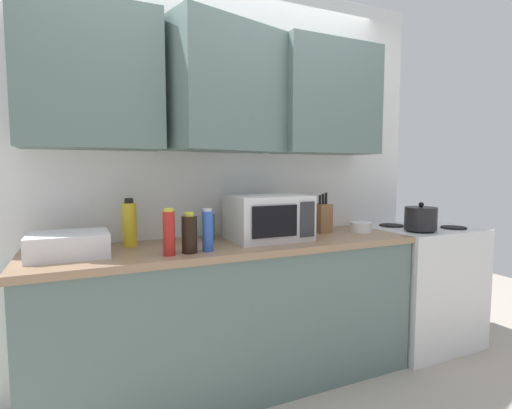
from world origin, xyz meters
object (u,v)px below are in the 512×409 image
object	(u,v)px
dish_rack	(69,245)
bottle_blue_cleaner	(208,230)
bottle_soy_dark	(189,234)
bottle_red_sauce	(169,233)
bottle_green_oil	(210,226)
kettle	(421,218)
stove_range	(420,285)
knife_block	(322,218)
bowl_ceramic_small	(361,227)
bottle_yellow_mustard	(130,224)
microwave	(268,217)

from	to	relation	value
dish_rack	bottle_blue_cleaner	world-z (taller)	bottle_blue_cleaner
dish_rack	bottle_soy_dark	distance (m)	0.60
bottle_red_sauce	bottle_green_oil	world-z (taller)	bottle_red_sauce
kettle	bottle_blue_cleaner	distance (m)	1.58
stove_range	knife_block	xyz separation A→B (m)	(-0.83, 0.12, 0.55)
knife_block	bottle_red_sauce	size ratio (longest dim) A/B	1.15
kettle	bowl_ceramic_small	bearing A→B (deg)	157.71
bottle_red_sauce	stove_range	bearing A→B (deg)	4.97
bottle_yellow_mustard	microwave	bearing A→B (deg)	-9.30
kettle	microwave	size ratio (longest dim) A/B	0.46
bottle_blue_cleaner	bottle_red_sauce	bearing A→B (deg)	-175.05
bottle_green_oil	kettle	bearing A→B (deg)	-12.07
bottle_blue_cleaner	bottle_soy_dark	distance (m)	0.10
stove_range	bottle_yellow_mustard	xyz separation A→B (m)	(-2.12, 0.16, 0.58)
bottle_red_sauce	bowl_ceramic_small	distance (m)	1.41
stove_range	bottle_soy_dark	distance (m)	1.94
bottle_red_sauce	bottle_yellow_mustard	world-z (taller)	bottle_yellow_mustard
bottle_green_oil	bowl_ceramic_small	xyz separation A→B (m)	(1.07, -0.15, -0.05)
stove_range	dish_rack	world-z (taller)	dish_rack
bottle_soy_dark	stove_range	bearing A→B (deg)	4.82
kettle	bowl_ceramic_small	xyz separation A→B (m)	(-0.40, 0.16, -0.06)
bowl_ceramic_small	knife_block	bearing A→B (deg)	159.42
bottle_green_oil	bottle_soy_dark	bearing A→B (deg)	-123.42
knife_block	bottle_soy_dark	bearing A→B (deg)	-164.80
knife_block	bottle_soy_dark	size ratio (longest dim) A/B	1.28
bottle_red_sauce	bowl_ceramic_small	size ratio (longest dim) A/B	1.57
bottle_red_sauce	bottle_soy_dark	xyz separation A→B (m)	(0.11, 0.01, -0.02)
dish_rack	bottle_green_oil	distance (m)	0.81
microwave	bottle_soy_dark	world-z (taller)	microwave
dish_rack	bottle_green_oil	size ratio (longest dim) A/B	2.07
bottle_yellow_mustard	bowl_ceramic_small	distance (m)	1.56
dish_rack	bottle_red_sauce	world-z (taller)	bottle_red_sauce
microwave	bottle_soy_dark	xyz separation A→B (m)	(-0.55, -0.18, -0.04)
bottle_yellow_mustard	bottle_green_oil	world-z (taller)	bottle_yellow_mustard
stove_range	bottle_red_sauce	world-z (taller)	bottle_red_sauce
stove_range	microwave	bearing A→B (deg)	179.03
microwave	knife_block	distance (m)	0.48
stove_range	dish_rack	size ratio (longest dim) A/B	2.40
microwave	bowl_ceramic_small	world-z (taller)	microwave
kettle	stove_range	bearing A→B (deg)	39.47
microwave	bowl_ceramic_small	xyz separation A→B (m)	(0.73, 0.00, -0.11)
kettle	knife_block	bearing A→B (deg)	158.39
kettle	bottle_soy_dark	world-z (taller)	bottle_soy_dark
dish_rack	bowl_ceramic_small	distance (m)	1.86
knife_block	bottle_blue_cleaner	distance (m)	0.96
kettle	dish_rack	world-z (taller)	kettle
knife_block	bottle_blue_cleaner	world-z (taller)	knife_block
dish_rack	bottle_blue_cleaner	size ratio (longest dim) A/B	1.64
bottle_red_sauce	bottle_yellow_mustard	size ratio (longest dim) A/B	0.88
bowl_ceramic_small	microwave	bearing A→B (deg)	-179.95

